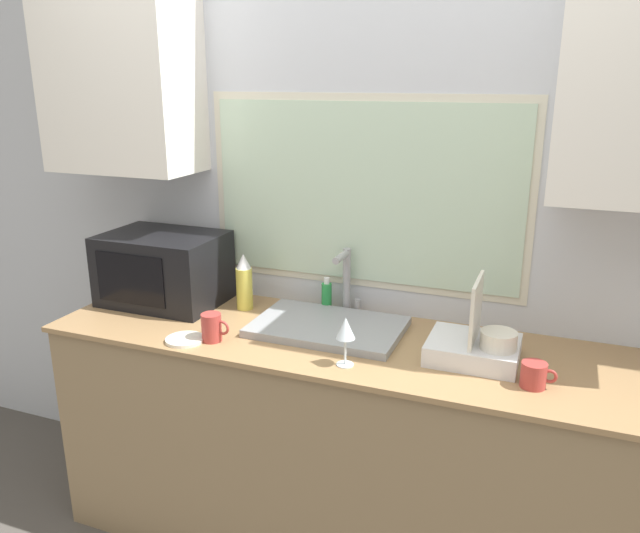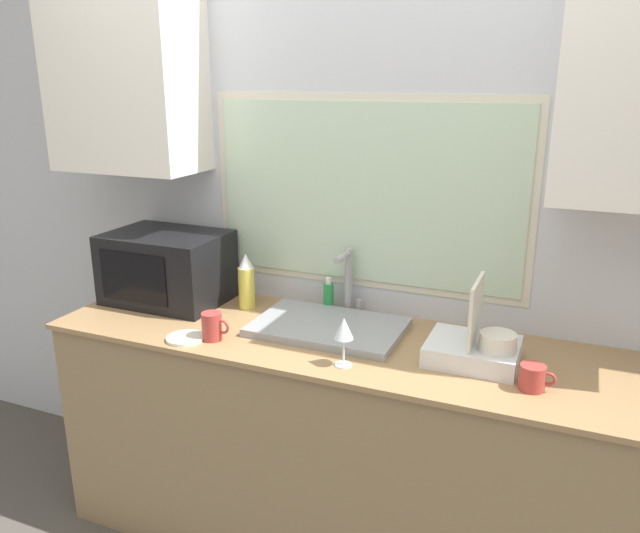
% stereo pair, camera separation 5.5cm
% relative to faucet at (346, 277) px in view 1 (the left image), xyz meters
% --- Properties ---
extents(countertop, '(2.19, 0.65, 0.91)m').
position_rel_faucet_xyz_m(countertop, '(0.04, -0.25, -0.61)').
color(countertop, '#8C7251').
rests_on(countertop, ground_plane).
extents(wall_back, '(6.00, 0.38, 2.60)m').
position_rel_faucet_xyz_m(wall_back, '(0.04, 0.04, 0.37)').
color(wall_back, silver).
rests_on(wall_back, ground_plane).
extents(sink_basin, '(0.56, 0.37, 0.03)m').
position_rel_faucet_xyz_m(sink_basin, '(-0.00, -0.20, -0.14)').
color(sink_basin, gray).
rests_on(sink_basin, countertop).
extents(faucet, '(0.08, 0.15, 0.27)m').
position_rel_faucet_xyz_m(faucet, '(0.00, 0.00, 0.00)').
color(faucet, '#99999E').
rests_on(faucet, countertop).
extents(microwave, '(0.49, 0.36, 0.30)m').
position_rel_faucet_xyz_m(microwave, '(-0.77, -0.15, -0.01)').
color(microwave, black).
rests_on(microwave, countertop).
extents(dish_rack, '(0.30, 0.25, 0.29)m').
position_rel_faucet_xyz_m(dish_rack, '(0.56, -0.26, -0.10)').
color(dish_rack, silver).
rests_on(dish_rack, countertop).
extents(spray_bottle, '(0.07, 0.07, 0.24)m').
position_rel_faucet_xyz_m(spray_bottle, '(-0.41, -0.10, -0.04)').
color(spray_bottle, '#D8CC4C').
rests_on(spray_bottle, countertop).
extents(soap_bottle, '(0.04, 0.04, 0.14)m').
position_rel_faucet_xyz_m(soap_bottle, '(-0.08, -0.00, -0.09)').
color(soap_bottle, '#268C3F').
rests_on(soap_bottle, countertop).
extents(mug_near_sink, '(0.11, 0.07, 0.10)m').
position_rel_faucet_xyz_m(mug_near_sink, '(-0.37, -0.44, -0.10)').
color(mug_near_sink, '#A53833').
rests_on(mug_near_sink, countertop).
extents(wine_glass, '(0.07, 0.07, 0.17)m').
position_rel_faucet_xyz_m(wine_glass, '(0.16, -0.46, -0.03)').
color(wine_glass, silver).
rests_on(wine_glass, countertop).
extents(mug_by_rack, '(0.11, 0.08, 0.08)m').
position_rel_faucet_xyz_m(mug_by_rack, '(0.75, -0.38, -0.11)').
color(mug_by_rack, '#A53833').
rests_on(mug_by_rack, countertop).
extents(small_plate, '(0.14, 0.14, 0.01)m').
position_rel_faucet_xyz_m(small_plate, '(-0.46, -0.48, -0.15)').
color(small_plate, silver).
rests_on(small_plate, countertop).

